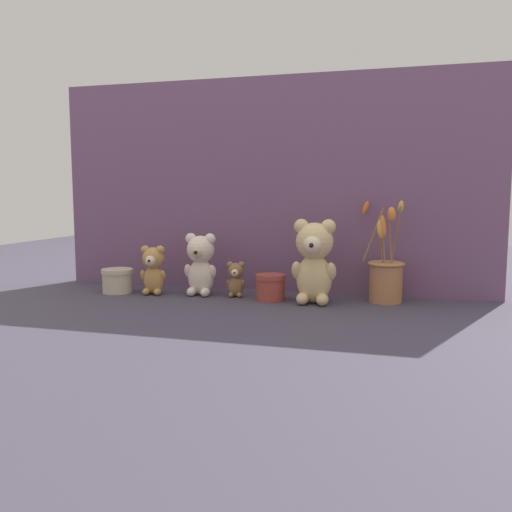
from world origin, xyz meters
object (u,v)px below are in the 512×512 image
Objects in this scene: teddy_bear_medium at (200,263)px; decorative_tin_short at (270,287)px; teddy_bear_tiny at (236,278)px; flower_vase at (386,276)px; teddy_bear_large at (314,260)px; decorative_tin_tall at (118,281)px; teddy_bear_small at (153,269)px.

decorative_tin_short is at bearing -4.71° from teddy_bear_medium.
teddy_bear_tiny is 0.46m from flower_vase.
teddy_bear_large is 0.22m from flower_vase.
teddy_bear_medium is 1.94× the size of decorative_tin_tall.
decorative_tin_tall is 1.10× the size of decorative_tin_short.
teddy_bear_tiny reaches higher than decorative_tin_short.
teddy_bear_tiny is at bearing -174.55° from flower_vase.
decorative_tin_short is (0.12, -0.02, -0.02)m from teddy_bear_tiny.
teddy_bear_medium is 0.65× the size of flower_vase.
flower_vase is (0.46, 0.04, 0.02)m from teddy_bear_tiny.
teddy_bear_large is 0.82× the size of flower_vase.
decorative_tin_short is at bearing -169.22° from flower_vase.
decorative_tin_short is at bearing 1.67° from decorative_tin_tall.
teddy_bear_tiny is 1.20× the size of decorative_tin_short.
flower_vase reaches higher than teddy_bear_medium.
teddy_bear_small is 1.70× the size of decorative_tin_short.
teddy_bear_large is 2.23× the size of teddy_bear_tiny.
flower_vase is (0.73, 0.07, -0.00)m from teddy_bear_small.
decorative_tin_tall is at bearing -178.33° from decorative_tin_short.
teddy_bear_large reaches higher than teddy_bear_small.
flower_vase is 0.35m from decorative_tin_short.
decorative_tin_tall is at bearing -177.48° from teddy_bear_small.
teddy_bear_large is 0.66m from decorative_tin_tall.
teddy_bear_medium is 1.77× the size of teddy_bear_tiny.
decorative_tin_short is (0.51, 0.02, 0.00)m from decorative_tin_tall.
teddy_bear_small is 0.39m from decorative_tin_short.
decorative_tin_tall is (-0.65, -0.00, -0.09)m from teddy_bear_large.
teddy_bear_large is at bearing -0.29° from teddy_bear_small.
decorative_tin_short is (-0.14, 0.01, -0.09)m from teddy_bear_large.
teddy_bear_tiny is (-0.25, 0.03, -0.07)m from teddy_bear_large.
teddy_bear_large is 1.58× the size of teddy_bear_small.
decorative_tin_short is (0.24, -0.02, -0.06)m from teddy_bear_medium.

